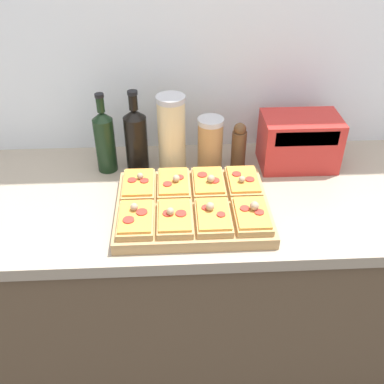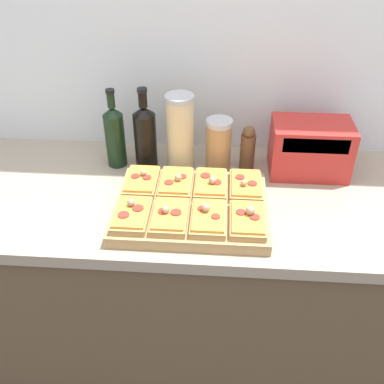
# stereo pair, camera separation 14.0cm
# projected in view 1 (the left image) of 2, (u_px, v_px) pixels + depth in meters

# --- Properties ---
(wall_back) EXTENTS (6.00, 0.06, 2.50)m
(wall_back) POSITION_uv_depth(u_px,v_px,m) (203.00, 52.00, 1.58)
(wall_back) COLOR silver
(wall_back) RESTS_ON ground_plane
(kitchen_counter) EXTENTS (2.63, 0.67, 0.89)m
(kitchen_counter) POSITION_uv_depth(u_px,v_px,m) (207.00, 285.00, 1.76)
(kitchen_counter) COLOR brown
(kitchen_counter) RESTS_ON ground_plane
(cutting_board) EXTENTS (0.47, 0.37, 0.04)m
(cutting_board) POSITION_uv_depth(u_px,v_px,m) (192.00, 208.00, 1.40)
(cutting_board) COLOR tan
(cutting_board) RESTS_ON kitchen_counter
(pizza_slice_back_left) EXTENTS (0.10, 0.17, 0.05)m
(pizza_slice_back_left) POSITION_uv_depth(u_px,v_px,m) (139.00, 185.00, 1.45)
(pizza_slice_back_left) COLOR tan
(pizza_slice_back_left) RESTS_ON cutting_board
(pizza_slice_back_midleft) EXTENTS (0.10, 0.17, 0.05)m
(pizza_slice_back_midleft) POSITION_uv_depth(u_px,v_px,m) (174.00, 184.00, 1.45)
(pizza_slice_back_midleft) COLOR tan
(pizza_slice_back_midleft) RESTS_ON cutting_board
(pizza_slice_back_midright) EXTENTS (0.10, 0.17, 0.05)m
(pizza_slice_back_midright) POSITION_uv_depth(u_px,v_px,m) (209.00, 183.00, 1.45)
(pizza_slice_back_midright) COLOR tan
(pizza_slice_back_midright) RESTS_ON cutting_board
(pizza_slice_back_right) EXTENTS (0.10, 0.17, 0.05)m
(pizza_slice_back_right) POSITION_uv_depth(u_px,v_px,m) (243.00, 182.00, 1.46)
(pizza_slice_back_right) COLOR tan
(pizza_slice_back_right) RESTS_ON cutting_board
(pizza_slice_front_left) EXTENTS (0.10, 0.17, 0.05)m
(pizza_slice_front_left) POSITION_uv_depth(u_px,v_px,m) (136.00, 219.00, 1.30)
(pizza_slice_front_left) COLOR tan
(pizza_slice_front_left) RESTS_ON cutting_board
(pizza_slice_front_midleft) EXTENTS (0.10, 0.17, 0.05)m
(pizza_slice_front_midleft) POSITION_uv_depth(u_px,v_px,m) (175.00, 218.00, 1.31)
(pizza_slice_front_midleft) COLOR tan
(pizza_slice_front_midleft) RESTS_ON cutting_board
(pizza_slice_front_midright) EXTENTS (0.10, 0.17, 0.05)m
(pizza_slice_front_midright) POSITION_uv_depth(u_px,v_px,m) (213.00, 216.00, 1.31)
(pizza_slice_front_midright) COLOR tan
(pizza_slice_front_midright) RESTS_ON cutting_board
(pizza_slice_front_right) EXTENTS (0.10, 0.17, 0.06)m
(pizza_slice_front_right) POSITION_uv_depth(u_px,v_px,m) (252.00, 215.00, 1.32)
(pizza_slice_front_right) COLOR tan
(pizza_slice_front_right) RESTS_ON cutting_board
(olive_oil_bottle) EXTENTS (0.07, 0.07, 0.29)m
(olive_oil_bottle) POSITION_uv_depth(u_px,v_px,m) (105.00, 140.00, 1.55)
(olive_oil_bottle) COLOR black
(olive_oil_bottle) RESTS_ON kitchen_counter
(wine_bottle) EXTENTS (0.08, 0.08, 0.30)m
(wine_bottle) POSITION_uv_depth(u_px,v_px,m) (136.00, 138.00, 1.55)
(wine_bottle) COLOR black
(wine_bottle) RESTS_ON kitchen_counter
(grain_jar_tall) EXTENTS (0.10, 0.10, 0.27)m
(grain_jar_tall) POSITION_uv_depth(u_px,v_px,m) (172.00, 133.00, 1.55)
(grain_jar_tall) COLOR beige
(grain_jar_tall) RESTS_ON kitchen_counter
(grain_jar_short) EXTENTS (0.09, 0.09, 0.19)m
(grain_jar_short) POSITION_uv_depth(u_px,v_px,m) (210.00, 143.00, 1.58)
(grain_jar_short) COLOR #AD7F4C
(grain_jar_short) RESTS_ON kitchen_counter
(pepper_mill) EXTENTS (0.05, 0.05, 0.17)m
(pepper_mill) POSITION_uv_depth(u_px,v_px,m) (239.00, 145.00, 1.59)
(pepper_mill) COLOR brown
(pepper_mill) RESTS_ON kitchen_counter
(toaster_oven) EXTENTS (0.29, 0.17, 0.19)m
(toaster_oven) POSITION_uv_depth(u_px,v_px,m) (299.00, 141.00, 1.59)
(toaster_oven) COLOR red
(toaster_oven) RESTS_ON kitchen_counter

